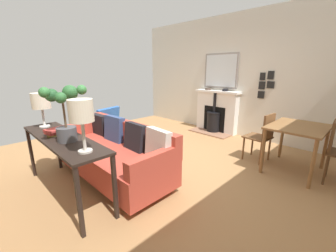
# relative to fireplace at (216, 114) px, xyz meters

# --- Properties ---
(ground_plane) EXTENTS (5.12, 5.81, 0.01)m
(ground_plane) POSITION_rel_fireplace_xyz_m (2.36, 0.29, -0.47)
(ground_plane) COLOR #A87A4C
(wall_left) EXTENTS (0.12, 5.81, 2.84)m
(wall_left) POSITION_rel_fireplace_xyz_m (-0.20, 0.29, 0.95)
(wall_left) COLOR beige
(wall_left) RESTS_ON ground
(fireplace) EXTENTS (0.59, 1.19, 1.07)m
(fireplace) POSITION_rel_fireplace_xyz_m (0.00, 0.00, 0.00)
(fireplace) COLOR #93664C
(fireplace) RESTS_ON ground
(mirror_over_mantel) EXTENTS (0.04, 0.92, 0.84)m
(mirror_over_mantel) POSITION_rel_fireplace_xyz_m (-0.11, 0.00, 1.08)
(mirror_over_mantel) COLOR gray
(mantel_bowl_near) EXTENTS (0.16, 0.16, 0.04)m
(mantel_bowl_near) POSITION_rel_fireplace_xyz_m (-0.02, -0.28, 0.63)
(mantel_bowl_near) COLOR #47382D
(mantel_bowl_near) RESTS_ON fireplace
(mantel_bowl_far) EXTENTS (0.14, 0.14, 0.05)m
(mantel_bowl_far) POSITION_rel_fireplace_xyz_m (-0.02, 0.22, 0.63)
(mantel_bowl_far) COLOR black
(mantel_bowl_far) RESTS_ON fireplace
(sofa) EXTENTS (0.86, 2.10, 0.86)m
(sofa) POSITION_rel_fireplace_xyz_m (3.13, 0.23, -0.10)
(sofa) COLOR #B2B2B7
(sofa) RESTS_ON ground
(ottoman) EXTENTS (0.63, 0.79, 0.39)m
(ottoman) POSITION_rel_fireplace_xyz_m (2.18, -0.11, -0.23)
(ottoman) COLOR #B2B2B7
(ottoman) RESTS_ON ground
(armchair_accent) EXTENTS (0.80, 0.73, 0.79)m
(armchair_accent) POSITION_rel_fireplace_xyz_m (2.45, -1.32, -0.02)
(armchair_accent) COLOR brown
(armchair_accent) RESTS_ON ground
(console_table) EXTENTS (0.44, 1.79, 0.78)m
(console_table) POSITION_rel_fireplace_xyz_m (3.83, 0.23, 0.24)
(console_table) COLOR black
(console_table) RESTS_ON ground
(table_lamp_near_end) EXTENTS (0.24, 0.24, 0.49)m
(table_lamp_near_end) POSITION_rel_fireplace_xyz_m (3.83, -0.44, 0.68)
(table_lamp_near_end) COLOR white
(table_lamp_near_end) RESTS_ON console_table
(table_lamp_far_end) EXTENTS (0.23, 0.23, 0.53)m
(table_lamp_far_end) POSITION_rel_fireplace_xyz_m (3.83, 0.90, 0.72)
(table_lamp_far_end) COLOR beige
(table_lamp_far_end) RESTS_ON console_table
(potted_plant) EXTENTS (0.46, 0.41, 0.64)m
(potted_plant) POSITION_rel_fireplace_xyz_m (3.81, 0.39, 0.69)
(potted_plant) COLOR #4C4C51
(potted_plant) RESTS_ON console_table
(book_stack) EXTENTS (0.29, 0.22, 0.08)m
(book_stack) POSITION_rel_fireplace_xyz_m (3.83, 0.09, 0.36)
(book_stack) COLOR olive
(book_stack) RESTS_ON console_table
(dining_table) EXTENTS (0.96, 0.75, 0.75)m
(dining_table) POSITION_rel_fireplace_xyz_m (1.02, 2.12, 0.18)
(dining_table) COLOR olive
(dining_table) RESTS_ON ground
(dining_chair_near_fireplace) EXTENTS (0.43, 0.43, 0.87)m
(dining_chair_near_fireplace) POSITION_rel_fireplace_xyz_m (1.03, 1.60, 0.04)
(dining_chair_near_fireplace) COLOR brown
(dining_chair_near_fireplace) RESTS_ON ground
(photo_gallery_row) EXTENTS (0.02, 0.32, 0.59)m
(photo_gallery_row) POSITION_rel_fireplace_xyz_m (-0.12, 1.11, 0.82)
(photo_gallery_row) COLOR black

